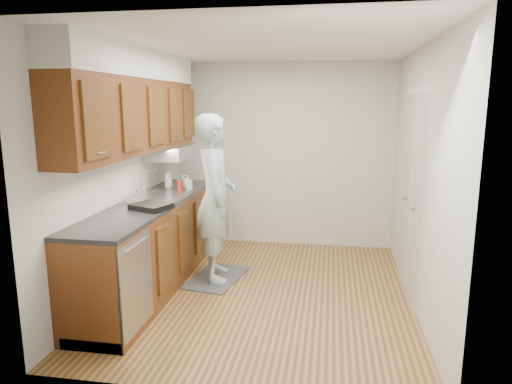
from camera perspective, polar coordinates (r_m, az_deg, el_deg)
floor at (r=4.92m, az=0.87°, el=-12.40°), size 3.50×3.50×0.00m
ceiling at (r=4.54m, az=0.97°, el=17.90°), size 3.50×3.50×0.00m
wall_left at (r=5.01m, az=-16.32°, el=2.49°), size 0.02×3.50×2.50m
wall_right at (r=4.60m, az=19.76°, el=1.54°), size 0.02×3.50×2.50m
wall_back at (r=6.29m, az=3.28°, el=4.58°), size 3.00×0.02×2.50m
counter at (r=5.05m, az=-12.77°, el=-6.12°), size 0.64×2.80×1.30m
upper_cabinets at (r=4.93m, az=-14.74°, el=10.60°), size 0.47×2.80×1.21m
closet_door at (r=4.92m, az=18.84°, el=-0.47°), size 0.02×1.22×2.05m
floor_mat at (r=5.29m, az=-4.94°, el=-10.61°), size 0.63×0.92×0.02m
person at (r=5.00m, az=-5.14°, el=0.61°), size 0.67×0.84×2.08m
soap_bottle_a at (r=5.61m, az=-10.90°, el=1.73°), size 0.13×0.13×0.26m
soap_bottle_b at (r=5.47m, az=-8.54°, el=1.17°), size 0.12×0.12×0.18m
soap_bottle_c at (r=5.75m, az=-9.25°, el=1.54°), size 0.17×0.17×0.16m
soda_can at (r=5.40m, az=-9.49°, el=0.76°), size 0.08×0.08×0.13m
steel_can at (r=5.57m, az=-9.35°, el=1.07°), size 0.09×0.09×0.13m
dish_rack at (r=4.56m, az=-12.98°, el=-1.78°), size 0.42×0.39×0.05m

